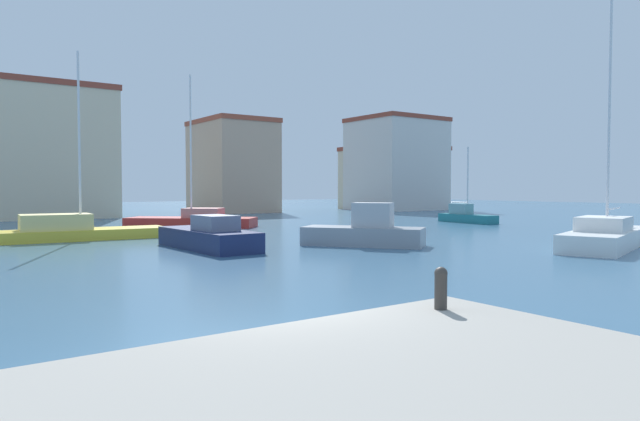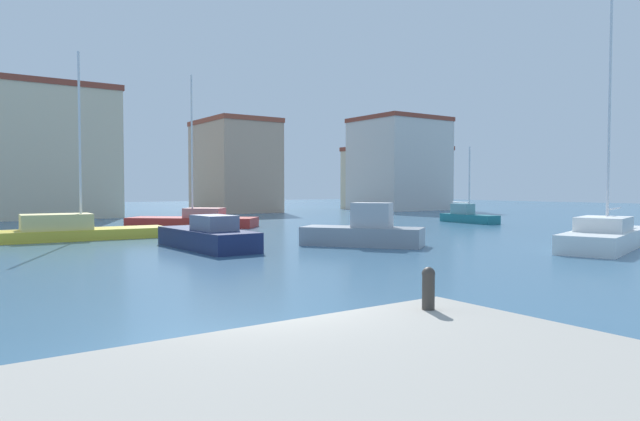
{
  "view_description": "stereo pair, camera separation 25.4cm",
  "coord_description": "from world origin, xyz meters",
  "px_view_note": "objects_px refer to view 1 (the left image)",
  "views": [
    {
      "loc": [
        -4.57,
        -7.62,
        2.65
      ],
      "look_at": [
        13.24,
        17.41,
        1.41
      ],
      "focal_mm": 31.54,
      "sensor_mm": 36.0,
      "label": 1
    },
    {
      "loc": [
        -4.36,
        -7.76,
        2.65
      ],
      "look_at": [
        13.24,
        17.41,
        1.41
      ],
      "focal_mm": 31.54,
      "sensor_mm": 36.0,
      "label": 2
    }
  ],
  "objects_px": {
    "mooring_bollard": "(441,286)",
    "sailboat_white_far_left": "(606,235)",
    "sailboat_yellow_near_pier": "(73,230)",
    "motorboat_navy_far_right": "(209,237)",
    "sailboat_red_center_channel": "(193,220)",
    "sailboat_teal_mid_harbor": "(466,216)",
    "motorboat_grey_inner_mooring": "(365,232)"
  },
  "relations": [
    {
      "from": "mooring_bollard",
      "to": "sailboat_white_far_left",
      "type": "height_order",
      "value": "sailboat_white_far_left"
    },
    {
      "from": "sailboat_yellow_near_pier",
      "to": "motorboat_navy_far_right",
      "type": "bearing_deg",
      "value": -64.2
    },
    {
      "from": "sailboat_red_center_channel",
      "to": "sailboat_yellow_near_pier",
      "type": "bearing_deg",
      "value": -148.51
    },
    {
      "from": "sailboat_teal_mid_harbor",
      "to": "mooring_bollard",
      "type": "bearing_deg",
      "value": -140.58
    },
    {
      "from": "sailboat_white_far_left",
      "to": "sailboat_yellow_near_pier",
      "type": "bearing_deg",
      "value": 135.86
    },
    {
      "from": "sailboat_red_center_channel",
      "to": "motorboat_grey_inner_mooring",
      "type": "xyz_separation_m",
      "value": [
        1.54,
        -16.21,
        0.15
      ]
    },
    {
      "from": "sailboat_teal_mid_harbor",
      "to": "sailboat_white_far_left",
      "type": "bearing_deg",
      "value": -120.79
    },
    {
      "from": "sailboat_white_far_left",
      "to": "motorboat_navy_far_right",
      "type": "bearing_deg",
      "value": 145.89
    },
    {
      "from": "sailboat_white_far_left",
      "to": "sailboat_teal_mid_harbor",
      "type": "distance_m",
      "value": 18.22
    },
    {
      "from": "sailboat_white_far_left",
      "to": "motorboat_navy_far_right",
      "type": "xyz_separation_m",
      "value": [
        -14.46,
        9.8,
        -0.03
      ]
    },
    {
      "from": "sailboat_red_center_channel",
      "to": "sailboat_yellow_near_pier",
      "type": "height_order",
      "value": "sailboat_red_center_channel"
    },
    {
      "from": "motorboat_navy_far_right",
      "to": "sailboat_red_center_channel",
      "type": "bearing_deg",
      "value": 69.91
    },
    {
      "from": "motorboat_navy_far_right",
      "to": "sailboat_teal_mid_harbor",
      "type": "xyz_separation_m",
      "value": [
        23.79,
        5.86,
        -0.01
      ]
    },
    {
      "from": "mooring_bollard",
      "to": "sailboat_yellow_near_pier",
      "type": "relative_size",
      "value": 0.07
    },
    {
      "from": "mooring_bollard",
      "to": "sailboat_teal_mid_harbor",
      "type": "distance_m",
      "value": 35.88
    },
    {
      "from": "mooring_bollard",
      "to": "sailboat_teal_mid_harbor",
      "type": "relative_size",
      "value": 0.11
    },
    {
      "from": "sailboat_white_far_left",
      "to": "sailboat_teal_mid_harbor",
      "type": "relative_size",
      "value": 1.94
    },
    {
      "from": "sailboat_yellow_near_pier",
      "to": "sailboat_white_far_left",
      "type": "relative_size",
      "value": 0.86
    },
    {
      "from": "mooring_bollard",
      "to": "motorboat_navy_far_right",
      "type": "relative_size",
      "value": 0.1
    },
    {
      "from": "sailboat_yellow_near_pier",
      "to": "motorboat_navy_far_right",
      "type": "height_order",
      "value": "sailboat_yellow_near_pier"
    },
    {
      "from": "sailboat_yellow_near_pier",
      "to": "motorboat_grey_inner_mooring",
      "type": "bearing_deg",
      "value": -46.58
    },
    {
      "from": "sailboat_red_center_channel",
      "to": "mooring_bollard",
      "type": "bearing_deg",
      "value": -106.22
    },
    {
      "from": "sailboat_red_center_channel",
      "to": "sailboat_white_far_left",
      "type": "bearing_deg",
      "value": -67.49
    },
    {
      "from": "mooring_bollard",
      "to": "motorboat_grey_inner_mooring",
      "type": "xyz_separation_m",
      "value": [
        10.34,
        14.05,
        -0.57
      ]
    },
    {
      "from": "motorboat_grey_inner_mooring",
      "to": "sailboat_teal_mid_harbor",
      "type": "height_order",
      "value": "sailboat_teal_mid_harbor"
    },
    {
      "from": "sailboat_red_center_channel",
      "to": "motorboat_navy_far_right",
      "type": "height_order",
      "value": "sailboat_red_center_channel"
    },
    {
      "from": "sailboat_white_far_left",
      "to": "motorboat_grey_inner_mooring",
      "type": "relative_size",
      "value": 2.03
    },
    {
      "from": "mooring_bollard",
      "to": "sailboat_red_center_channel",
      "type": "height_order",
      "value": "sailboat_red_center_channel"
    },
    {
      "from": "sailboat_red_center_channel",
      "to": "motorboat_navy_far_right",
      "type": "distance_m",
      "value": 14.2
    },
    {
      "from": "sailboat_white_far_left",
      "to": "motorboat_grey_inner_mooring",
      "type": "distance_m",
      "value": 10.62
    },
    {
      "from": "motorboat_grey_inner_mooring",
      "to": "sailboat_yellow_near_pier",
      "type": "bearing_deg",
      "value": 133.42
    },
    {
      "from": "mooring_bollard",
      "to": "sailboat_white_far_left",
      "type": "relative_size",
      "value": 0.06
    }
  ]
}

